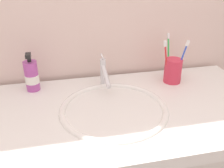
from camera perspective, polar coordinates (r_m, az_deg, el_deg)
tiled_wall_back at (r=1.14m, az=-2.53°, el=16.02°), size 2.39×0.04×2.40m
sink_basin at (r=0.95m, az=0.39°, el=-7.39°), size 0.40×0.40×0.10m
faucet at (r=1.06m, az=-1.81°, el=2.49°), size 0.02×0.17×0.13m
toothbrush_cup at (r=1.14m, az=13.55°, el=2.94°), size 0.08×0.08×0.11m
toothbrush_blue at (r=1.13m, az=15.47°, el=5.54°), size 0.05×0.02×0.19m
toothbrush_green at (r=1.16m, az=12.60°, el=6.75°), size 0.01×0.06×0.20m
toothbrush_red at (r=1.10m, az=12.09°, el=5.50°), size 0.04×0.01×0.19m
soap_dispenser at (r=1.09m, az=-17.65°, el=1.73°), size 0.06×0.06×0.16m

